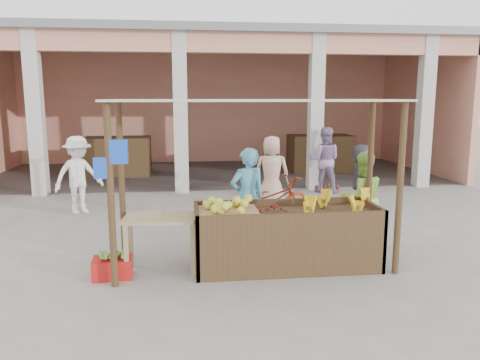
{
  "coord_description": "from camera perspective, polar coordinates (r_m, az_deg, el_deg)",
  "views": [
    {
      "loc": [
        -0.92,
        -6.32,
        2.41
      ],
      "look_at": [
        -0.02,
        1.2,
        1.07
      ],
      "focal_mm": 35.0,
      "sensor_mm": 36.0,
      "label": 1
    }
  ],
  "objects": [
    {
      "name": "shopper_a",
      "position": [
        10.33,
        -19.12,
        0.94
      ],
      "size": [
        1.24,
        1.12,
        1.76
      ],
      "primitive_type": "imported",
      "rotation": [
        0.0,
        0.0,
        0.64
      ],
      "color": "white",
      "rests_on": "ground"
    },
    {
      "name": "shopper_d",
      "position": [
        10.65,
        14.56,
        0.72
      ],
      "size": [
        0.91,
        1.48,
        1.49
      ],
      "primitive_type": "imported",
      "rotation": [
        0.0,
        0.0,
        1.3
      ],
      "color": "#464652",
      "rests_on": "ground"
    },
    {
      "name": "berry_heap",
      "position": [
        6.62,
        4.03,
        -3.48
      ],
      "size": [
        0.41,
        0.34,
        0.13
      ],
      "primitive_type": "ellipsoid",
      "color": "maroon",
      "rests_on": "fruit_stall"
    },
    {
      "name": "banana_heap",
      "position": [
        6.87,
        11.76,
        -2.8
      ],
      "size": [
        1.19,
        0.65,
        0.22
      ],
      "primitive_type": null,
      "color": "yellow",
      "rests_on": "fruit_stall"
    },
    {
      "name": "produce_sacks",
      "position": [
        12.55,
        10.55,
        0.16
      ],
      "size": [
        0.98,
        0.73,
        0.59
      ],
      "color": "maroon",
      "rests_on": "ground"
    },
    {
      "name": "vendor_green",
      "position": [
        7.94,
        14.62,
        -1.91
      ],
      "size": [
        0.8,
        0.48,
        1.62
      ],
      "primitive_type": "imported",
      "rotation": [
        0.0,
        0.0,
        3.18
      ],
      "color": "#97C647",
      "rests_on": "ground"
    },
    {
      "name": "ground",
      "position": [
        6.83,
        1.41,
        -10.63
      ],
      "size": [
        60.0,
        60.0,
        0.0
      ],
      "primitive_type": "plane",
      "color": "gray",
      "rests_on": "ground"
    },
    {
      "name": "shopper_c",
      "position": [
        10.23,
        3.89,
        1.43
      ],
      "size": [
        0.93,
        0.69,
        1.77
      ],
      "primitive_type": "imported",
      "rotation": [
        0.0,
        0.0,
        2.97
      ],
      "color": "tan",
      "rests_on": "ground"
    },
    {
      "name": "plantain_bundle",
      "position": [
        6.62,
        -15.35,
        -8.85
      ],
      "size": [
        0.39,
        0.27,
        0.08
      ],
      "primitive_type": null,
      "color": "#558E33",
      "rests_on": "red_crate"
    },
    {
      "name": "motorcycle",
      "position": [
        8.96,
        3.81,
        -2.45
      ],
      "size": [
        1.27,
        1.93,
        0.96
      ],
      "primitive_type": "imported",
      "rotation": [
        0.0,
        0.0,
        1.96
      ],
      "color": "maroon",
      "rests_on": "ground"
    },
    {
      "name": "shopper_f",
      "position": [
        12.15,
        10.26,
        2.8
      ],
      "size": [
        1.01,
        0.76,
        1.83
      ],
      "primitive_type": "imported",
      "rotation": [
        0.0,
        0.0,
        2.83
      ],
      "color": "#9378A1",
      "rests_on": "ground"
    },
    {
      "name": "fruit_stall",
      "position": [
        6.78,
        5.64,
        -7.24
      ],
      "size": [
        2.6,
        0.95,
        0.8
      ],
      "primitive_type": "cube",
      "color": "#523A20",
      "rests_on": "ground"
    },
    {
      "name": "side_table",
      "position": [
        6.58,
        -9.7,
        -5.56
      ],
      "size": [
        1.04,
        0.75,
        0.79
      ],
      "rotation": [
        0.0,
        0.0,
        -0.1
      ],
      "color": "tan",
      "rests_on": "ground"
    },
    {
      "name": "vendor_blue",
      "position": [
        7.52,
        0.93,
        -1.79
      ],
      "size": [
        0.76,
        0.64,
        1.74
      ],
      "primitive_type": "imported",
      "rotation": [
        0.0,
        0.0,
        3.42
      ],
      "color": "#4DA1C4",
      "rests_on": "ground"
    },
    {
      "name": "melon_tray",
      "position": [
        6.5,
        -1.47,
        -3.39
      ],
      "size": [
        0.83,
        0.72,
        0.21
      ],
      "color": "#A17653",
      "rests_on": "fruit_stall"
    },
    {
      "name": "red_crate",
      "position": [
        6.67,
        -15.28,
        -10.27
      ],
      "size": [
        0.54,
        0.41,
        0.27
      ],
      "primitive_type": "cube",
      "rotation": [
        0.0,
        0.0,
        0.07
      ],
      "color": "#B41613",
      "rests_on": "ground"
    },
    {
      "name": "stall_awning",
      "position": [
        6.46,
        1.28,
        6.19
      ],
      "size": [
        4.09,
        1.35,
        2.39
      ],
      "color": "#523A20",
      "rests_on": "ground"
    },
    {
      "name": "market_building",
      "position": [
        15.28,
        -3.22,
        11.1
      ],
      "size": [
        14.4,
        6.4,
        4.2
      ],
      "color": "tan",
      "rests_on": "ground"
    },
    {
      "name": "papaya_pile",
      "position": [
        6.53,
        -9.76,
        -3.6
      ],
      "size": [
        0.65,
        0.37,
        0.19
      ],
      "primitive_type": null,
      "color": "#48882C",
      "rests_on": "side_table"
    }
  ]
}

